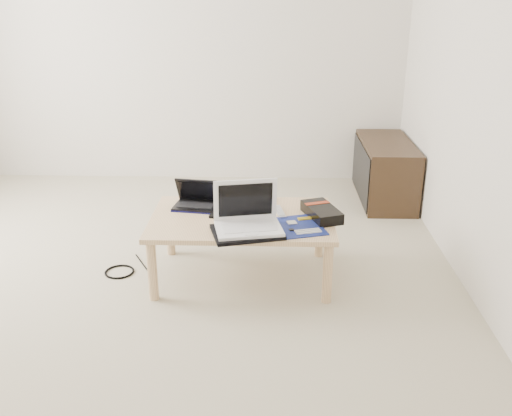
{
  "coord_description": "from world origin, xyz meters",
  "views": [
    {
      "loc": [
        0.82,
        -3.15,
        1.71
      ],
      "look_at": [
        0.73,
        0.04,
        0.46
      ],
      "focal_mm": 40.0,
      "sensor_mm": 36.0,
      "label": 1
    }
  ],
  "objects_px": {
    "media_cabinet": "(384,171)",
    "gpu_box": "(322,212)",
    "coffee_table": "(242,224)",
    "white_laptop": "(248,218)",
    "netbook": "(196,201)"
  },
  "relations": [
    {
      "from": "coffee_table",
      "to": "media_cabinet",
      "type": "height_order",
      "value": "media_cabinet"
    },
    {
      "from": "media_cabinet",
      "to": "gpu_box",
      "type": "bearing_deg",
      "value": -114.68
    },
    {
      "from": "media_cabinet",
      "to": "gpu_box",
      "type": "height_order",
      "value": "media_cabinet"
    },
    {
      "from": "coffee_table",
      "to": "white_laptop",
      "type": "xyz_separation_m",
      "value": [
        0.04,
        -0.2,
        0.12
      ]
    },
    {
      "from": "media_cabinet",
      "to": "gpu_box",
      "type": "xyz_separation_m",
      "value": [
        -0.64,
        -1.4,
        0.18
      ]
    },
    {
      "from": "coffee_table",
      "to": "white_laptop",
      "type": "bearing_deg",
      "value": -78.06
    },
    {
      "from": "gpu_box",
      "to": "coffee_table",
      "type": "bearing_deg",
      "value": -178.64
    },
    {
      "from": "coffee_table",
      "to": "white_laptop",
      "type": "height_order",
      "value": "white_laptop"
    },
    {
      "from": "netbook",
      "to": "media_cabinet",
      "type": "bearing_deg",
      "value": 41.42
    },
    {
      "from": "netbook",
      "to": "gpu_box",
      "type": "relative_size",
      "value": 0.86
    },
    {
      "from": "coffee_table",
      "to": "gpu_box",
      "type": "xyz_separation_m",
      "value": [
        0.48,
        0.01,
        0.08
      ]
    },
    {
      "from": "white_laptop",
      "to": "gpu_box",
      "type": "bearing_deg",
      "value": 26.3
    },
    {
      "from": "gpu_box",
      "to": "netbook",
      "type": "bearing_deg",
      "value": 169.09
    },
    {
      "from": "gpu_box",
      "to": "media_cabinet",
      "type": "bearing_deg",
      "value": 65.32
    },
    {
      "from": "white_laptop",
      "to": "gpu_box",
      "type": "relative_size",
      "value": 1.2
    }
  ]
}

